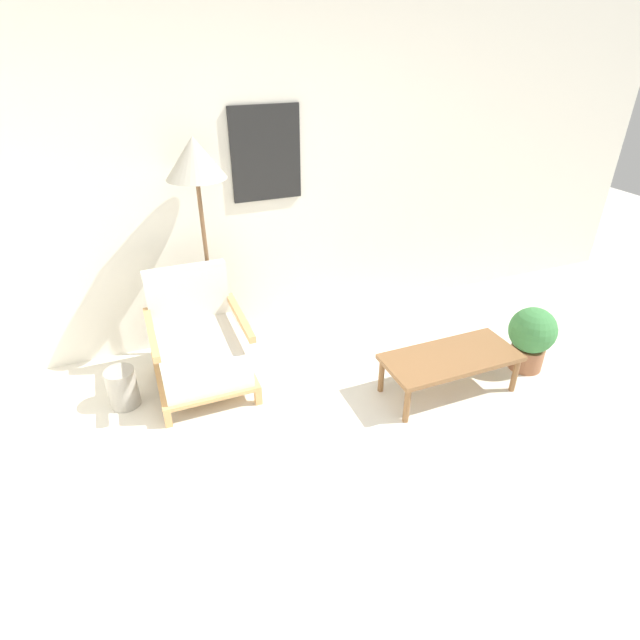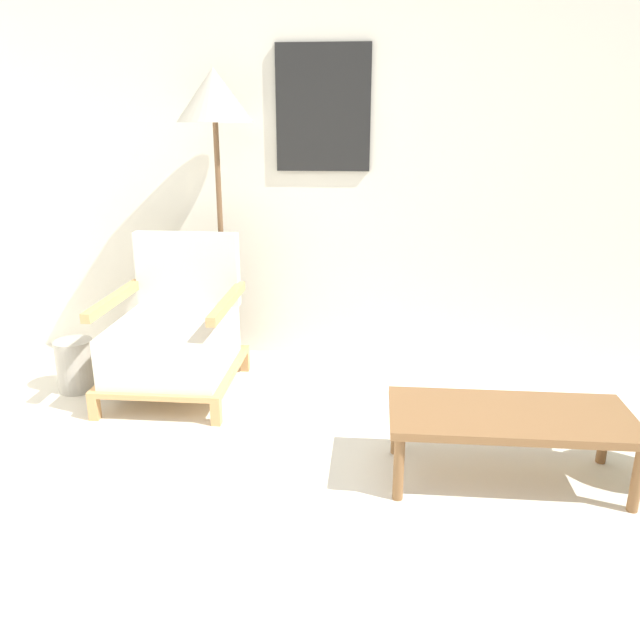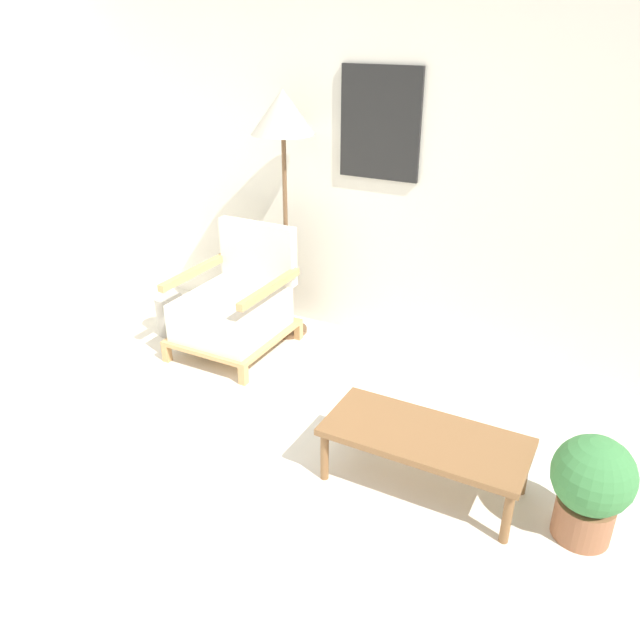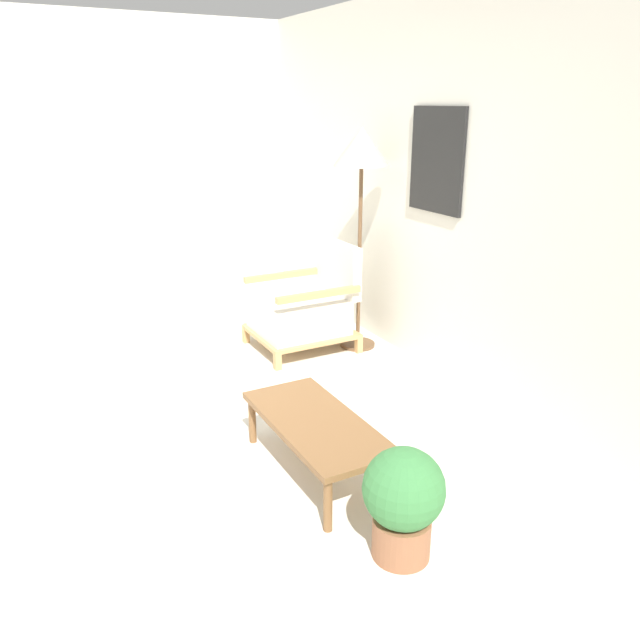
% 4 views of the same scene
% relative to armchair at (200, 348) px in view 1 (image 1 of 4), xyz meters
% --- Properties ---
extents(ground_plane, '(14.00, 14.00, 0.00)m').
position_rel_armchair_xyz_m(ground_plane, '(0.71, -1.80, -0.33)').
color(ground_plane, silver).
extents(wall_back, '(8.00, 0.09, 2.70)m').
position_rel_armchair_xyz_m(wall_back, '(0.71, 0.70, 1.02)').
color(wall_back, silver).
rests_on(wall_back, ground_plane).
extents(armchair, '(0.69, 0.78, 0.86)m').
position_rel_armchair_xyz_m(armchair, '(0.00, 0.00, 0.00)').
color(armchair, tan).
rests_on(armchair, ground_plane).
extents(floor_lamp, '(0.43, 0.43, 1.76)m').
position_rel_armchair_xyz_m(floor_lamp, '(0.19, 0.40, 1.21)').
color(floor_lamp, brown).
rests_on(floor_lamp, ground_plane).
extents(coffee_table, '(1.01, 0.45, 0.32)m').
position_rel_armchair_xyz_m(coffee_table, '(1.69, -0.79, -0.04)').
color(coffee_table, brown).
rests_on(coffee_table, ground_plane).
extents(vase, '(0.21, 0.21, 0.30)m').
position_rel_armchair_xyz_m(vase, '(-0.58, -0.04, -0.18)').
color(vase, '#9E998E').
rests_on(vase, ground_plane).
extents(potted_plant, '(0.37, 0.37, 0.53)m').
position_rel_armchair_xyz_m(potted_plant, '(2.46, -0.76, -0.03)').
color(potted_plant, '#935B3D').
rests_on(potted_plant, ground_plane).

